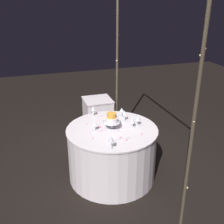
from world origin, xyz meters
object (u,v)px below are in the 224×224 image
object	(u,v)px
wine_glass_1	(138,118)
wine_glass_0	(93,109)
wine_glass_5	(122,110)
decorative_arch	(146,62)
cake_knife	(118,140)
side_table	(98,117)
wine_glass_2	(95,123)
wine_glass_3	(133,121)
wine_glass_4	(125,113)
main_table	(112,153)
wine_glass_6	(111,139)
tiered_cake	(112,119)

from	to	relation	value
wine_glass_1	wine_glass_0	bearing A→B (deg)	-135.41
wine_glass_5	wine_glass_1	bearing A→B (deg)	17.89
decorative_arch	wine_glass_1	world-z (taller)	decorative_arch
cake_knife	side_table	bearing A→B (deg)	173.79
wine_glass_2	wine_glass_3	world-z (taller)	wine_glass_2
wine_glass_0	wine_glass_4	xyz separation A→B (m)	(0.31, 0.37, 0.01)
wine_glass_0	wine_glass_1	bearing A→B (deg)	44.59
main_table	side_table	distance (m)	1.26
wine_glass_4	wine_glass_5	world-z (taller)	wine_glass_4
decorative_arch	wine_glass_1	size ratio (longest dim) A/B	17.03
wine_glass_5	wine_glass_6	world-z (taller)	wine_glass_6
wine_glass_0	tiered_cake	bearing A→B (deg)	13.84
decorative_arch	wine_glass_0	world-z (taller)	decorative_arch
wine_glass_0	wine_glass_3	distance (m)	0.67
main_table	wine_glass_3	size ratio (longest dim) A/B	8.07
side_table	wine_glass_3	xyz separation A→B (m)	(1.31, 0.13, 0.50)
wine_glass_3	cake_knife	bearing A→B (deg)	-48.34
decorative_arch	wine_glass_6	bearing A→B (deg)	-50.94
wine_glass_0	main_table	bearing A→B (deg)	15.03
wine_glass_3	cake_knife	size ratio (longest dim) A/B	0.51
wine_glass_3	wine_glass_4	xyz separation A→B (m)	(-0.23, -0.03, 0.01)
wine_glass_3	wine_glass_6	world-z (taller)	wine_glass_6
wine_glass_0	side_table	bearing A→B (deg)	160.85
wine_glass_2	wine_glass_3	distance (m)	0.50
side_table	wine_glass_3	world-z (taller)	wine_glass_3
tiered_cake	wine_glass_6	world-z (taller)	tiered_cake
wine_glass_1	side_table	bearing A→B (deg)	-169.98
wine_glass_1	wine_glass_2	bearing A→B (deg)	-92.07
main_table	wine_glass_2	world-z (taller)	wine_glass_2
decorative_arch	side_table	size ratio (longest dim) A/B	3.48
main_table	wine_glass_3	bearing A→B (deg)	77.12
side_table	wine_glass_3	bearing A→B (deg)	5.51
wine_glass_2	cake_knife	distance (m)	0.40
side_table	cake_knife	bearing A→B (deg)	-6.21
side_table	wine_glass_6	bearing A→B (deg)	-9.89
wine_glass_5	main_table	bearing A→B (deg)	-37.93
main_table	wine_glass_5	xyz separation A→B (m)	(-0.32, 0.25, 0.48)
decorative_arch	main_table	size ratio (longest dim) A/B	2.02
decorative_arch	tiered_cake	distance (m)	0.84
main_table	side_table	bearing A→B (deg)	173.75
wine_glass_2	wine_glass_5	bearing A→B (deg)	123.17
wine_glass_2	wine_glass_5	world-z (taller)	wine_glass_2
tiered_cake	decorative_arch	bearing A→B (deg)	91.01
tiered_cake	wine_glass_5	size ratio (longest dim) A/B	1.62
main_table	wine_glass_6	size ratio (longest dim) A/B	7.12
wine_glass_5	wine_glass_6	xyz separation A→B (m)	(0.82, -0.42, 0.02)
tiered_cake	wine_glass_2	world-z (taller)	tiered_cake
wine_glass_3	cake_knife	xyz separation A→B (m)	(0.27, -0.30, -0.10)
wine_glass_6	wine_glass_5	bearing A→B (deg)	152.88
wine_glass_3	wine_glass_5	xyz separation A→B (m)	(-0.38, -0.01, -0.00)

